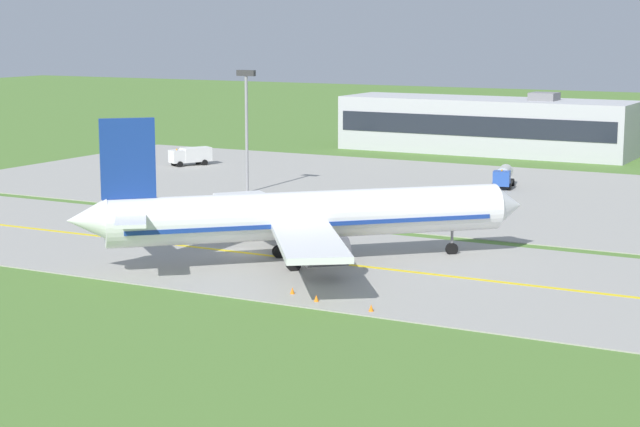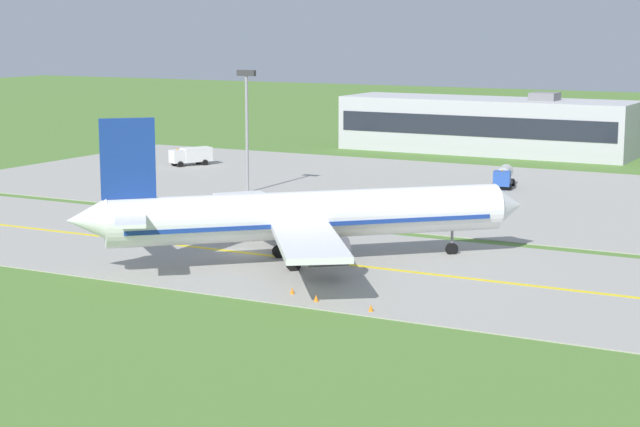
# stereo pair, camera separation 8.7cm
# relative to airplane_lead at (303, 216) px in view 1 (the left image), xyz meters

# --- Properties ---
(ground_plane) EXTENTS (500.00, 500.00, 0.00)m
(ground_plane) POSITION_rel_airplane_lead_xyz_m (-6.34, 1.04, -4.13)
(ground_plane) COLOR #517A33
(taxiway_strip) EXTENTS (240.00, 28.00, 0.10)m
(taxiway_strip) POSITION_rel_airplane_lead_xyz_m (-6.34, 1.04, -4.08)
(taxiway_strip) COLOR #9E9B93
(taxiway_strip) RESTS_ON ground
(apron_pad) EXTENTS (140.00, 52.00, 0.10)m
(apron_pad) POSITION_rel_airplane_lead_xyz_m (3.66, 43.04, -4.08)
(apron_pad) COLOR #9E9B93
(apron_pad) RESTS_ON ground
(taxiway_centreline) EXTENTS (220.00, 0.60, 0.01)m
(taxiway_centreline) POSITION_rel_airplane_lead_xyz_m (-6.34, 1.04, -4.03)
(taxiway_centreline) COLOR yellow
(taxiway_centreline) RESTS_ON taxiway_strip
(airplane_lead) EXTENTS (31.86, 30.57, 12.70)m
(airplane_lead) POSITION_rel_airplane_lead_xyz_m (0.00, 0.00, 0.00)
(airplane_lead) COLOR white
(airplane_lead) RESTS_ON ground
(service_truck_baggage) EXTENTS (4.75, 6.23, 2.60)m
(service_truck_baggage) POSITION_rel_airplane_lead_xyz_m (-45.75, 49.16, -2.60)
(service_truck_baggage) COLOR silver
(service_truck_baggage) RESTS_ON ground
(service_truck_catering) EXTENTS (3.39, 6.31, 2.65)m
(service_truck_catering) POSITION_rel_airplane_lead_xyz_m (0.74, 49.62, -2.60)
(service_truck_catering) COLOR #264CA5
(service_truck_catering) RESTS_ON ground
(terminal_building) EXTENTS (45.95, 12.86, 9.70)m
(terminal_building) POSITION_rel_airplane_lead_xyz_m (-14.27, 85.06, 0.14)
(terminal_building) COLOR #B2B2B7
(terminal_building) RESTS_ON ground
(apron_light_mast) EXTENTS (2.40, 0.50, 14.70)m
(apron_light_mast) POSITION_rel_airplane_lead_xyz_m (-25.09, 31.26, 5.19)
(apron_light_mast) COLOR gray
(apron_light_mast) RESTS_ON ground
(traffic_cone_near_edge) EXTENTS (0.44, 0.44, 0.60)m
(traffic_cone_near_edge) POSITION_rel_airplane_lead_xyz_m (7.30, -11.18, -3.83)
(traffic_cone_near_edge) COLOR orange
(traffic_cone_near_edge) RESTS_ON ground
(traffic_cone_mid_edge) EXTENTS (0.44, 0.44, 0.60)m
(traffic_cone_mid_edge) POSITION_rel_airplane_lead_xyz_m (12.03, -11.79, -3.83)
(traffic_cone_mid_edge) COLOR orange
(traffic_cone_mid_edge) RESTS_ON ground
(traffic_cone_far_edge) EXTENTS (0.44, 0.44, 0.60)m
(traffic_cone_far_edge) POSITION_rel_airplane_lead_xyz_m (4.61, -10.00, -3.83)
(traffic_cone_far_edge) COLOR orange
(traffic_cone_far_edge) RESTS_ON ground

